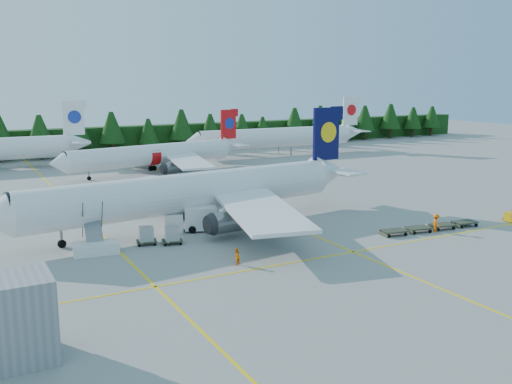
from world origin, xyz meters
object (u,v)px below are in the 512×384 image
airstairs (95,244)px  airliner_navy (183,194)px  service_truck (192,219)px  airliner_red (149,155)px

airstairs → airliner_navy: bearing=31.3°
airstairs → service_truck: (11.29, 3.22, 0.52)m
airliner_navy → service_truck: airliner_navy is taller
airstairs → service_truck: size_ratio=1.02×
airstairs → airliner_red: bearing=73.2°
airliner_red → airliner_navy: bearing=-113.4°
airliner_red → airstairs: (-19.66, -43.95, -2.42)m
airliner_red → service_truck: bearing=-112.4°
service_truck → airliner_navy: bearing=124.5°
airliner_navy → airliner_red: (8.72, 39.07, -0.64)m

